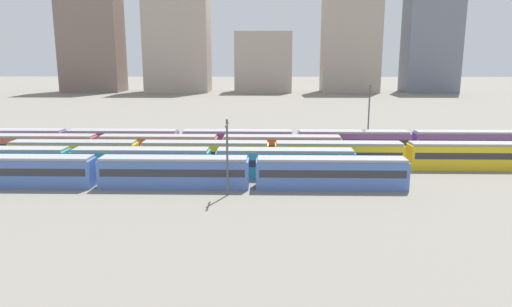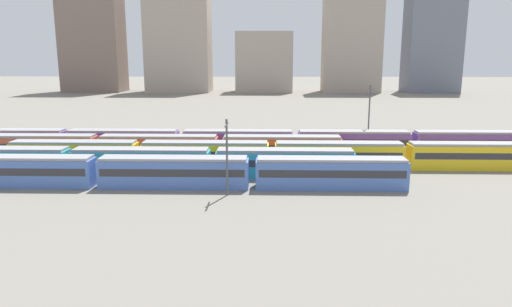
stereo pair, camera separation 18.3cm
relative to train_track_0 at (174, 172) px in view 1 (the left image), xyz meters
name	(u,v)px [view 1 (the left image)]	position (x,y,z in m)	size (l,w,h in m)	color
ground_plane	(56,166)	(-19.26, 10.40, -1.90)	(600.00, 600.00, 0.00)	slate
train_track_0	(174,172)	(0.00, 0.00, 0.00)	(55.80, 3.06, 3.75)	#4C70BC
train_track_1	(142,162)	(-5.34, 5.20, 0.00)	(55.80, 3.06, 3.75)	teal
train_track_2	(338,155)	(21.34, 10.40, 0.00)	(93.60, 3.06, 3.75)	yellow
train_track_3	(159,147)	(-5.42, 15.60, 0.00)	(55.80, 3.06, 3.75)	#BC4C38
train_track_4	(295,142)	(15.84, 20.80, 0.00)	(112.50, 3.06, 3.75)	#6B429E
catenary_pole_0	(227,153)	(6.72, -3.25, 3.01)	(0.24, 3.20, 8.78)	#4C4C51
catenary_pole_1	(369,114)	(28.28, 23.86, 4.14)	(0.24, 3.20, 10.98)	#4C4C51
distant_building_0	(91,37)	(-66.41, 155.29, 21.81)	(25.69, 15.92, 47.43)	#7A665B
distant_building_1	(178,38)	(-28.21, 155.29, 21.57)	(27.61, 17.70, 46.94)	#A89989
distant_building_2	(263,62)	(9.48, 155.29, 11.10)	(24.56, 17.22, 26.00)	#A89989
distant_building_3	(351,38)	(47.64, 155.29, 21.27)	(24.70, 14.13, 46.35)	#A89989
distant_building_4	(431,41)	(82.48, 155.29, 20.14)	(22.48, 15.15, 44.09)	slate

